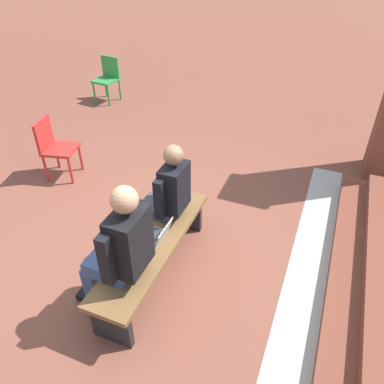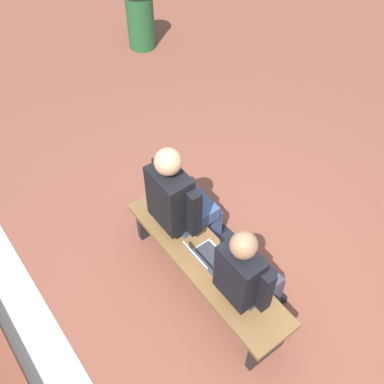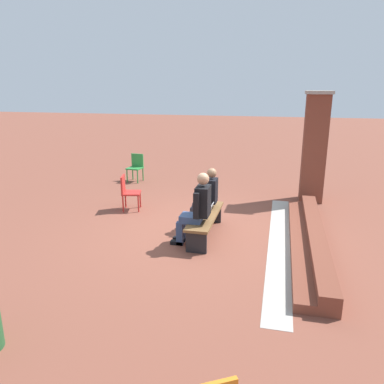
{
  "view_description": "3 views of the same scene",
  "coord_description": "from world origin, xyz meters",
  "views": [
    {
      "loc": [
        2.49,
        1.43,
        2.94
      ],
      "look_at": [
        -0.22,
        0.32,
        0.83
      ],
      "focal_mm": 35.0,
      "sensor_mm": 36.0,
      "label": 1
    },
    {
      "loc": [
        -1.4,
        1.43,
        3.66
      ],
      "look_at": [
        0.53,
        -0.02,
        0.92
      ],
      "focal_mm": 42.0,
      "sensor_mm": 36.0,
      "label": 2
    },
    {
      "loc": [
        6.98,
        1.43,
        2.88
      ],
      "look_at": [
        -0.4,
        -0.32,
        0.71
      ],
      "focal_mm": 35.0,
      "sensor_mm": 36.0,
      "label": 3
    }
  ],
  "objects": [
    {
      "name": "person_student",
      "position": [
        -0.24,
        0.02,
        0.69
      ],
      "size": [
        0.51,
        0.64,
        1.28
      ],
      "color": "#383842",
      "rests_on": "ground"
    },
    {
      "name": "laptop",
      "position": [
        0.17,
        0.1,
        0.5
      ],
      "size": [
        0.32,
        0.29,
        0.21
      ],
      "color": "#9EA0A5",
      "rests_on": "bench"
    },
    {
      "name": "ground_plane",
      "position": [
        0.0,
        0.0,
        0.0
      ],
      "size": [
        60.0,
        60.0,
        0.0
      ],
      "primitive_type": "plane",
      "color": "brown"
    },
    {
      "name": "person_adult",
      "position": [
        0.63,
        0.02,
        0.73
      ],
      "size": [
        0.57,
        0.72,
        1.38
      ],
      "color": "#384C75",
      "rests_on": "ground"
    },
    {
      "name": "bench",
      "position": [
        0.19,
        0.09,
        0.35
      ],
      "size": [
        1.8,
        0.44,
        0.45
      ],
      "color": "brown",
      "rests_on": "ground"
    },
    {
      "name": "concrete_strip",
      "position": [
        0.19,
        1.53,
        0.0
      ],
      "size": [
        5.45,
        0.4,
        0.01
      ],
      "primitive_type": "cube",
      "color": "#A8A399",
      "rests_on": "ground"
    },
    {
      "name": "litter_bin",
      "position": [
        4.01,
        -1.69,
        0.43
      ],
      "size": [
        0.42,
        0.42,
        0.86
      ],
      "color": "#23562D",
      "rests_on": "ground"
    }
  ]
}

